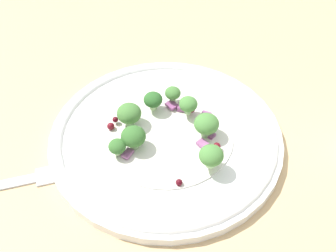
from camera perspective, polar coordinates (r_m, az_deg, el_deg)
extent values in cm
cube|color=tan|center=(49.73, -0.76, -5.04)|extent=(180.00, 180.00, 2.00)
cylinder|color=white|center=(50.12, 0.00, -1.65)|extent=(27.36, 27.36, 1.20)
torus|color=white|center=(49.68, 0.00, -1.19)|extent=(26.17, 26.17, 1.00)
cylinder|color=white|center=(49.60, 0.00, -1.11)|extent=(15.87, 15.87, 0.20)
cylinder|color=#ADD18E|center=(52.73, 0.46, 3.78)|extent=(0.74, 0.74, 0.74)
ellipsoid|color=#477A38|center=(52.14, 0.47, 4.49)|extent=(1.96, 1.96, 1.47)
cylinder|color=#ADD18E|center=(47.42, -6.76, -3.43)|extent=(0.74, 0.74, 0.74)
ellipsoid|color=#386B2D|center=(46.75, -6.85, -2.73)|extent=(1.97, 1.97, 1.48)
cylinder|color=#9EC684|center=(51.06, 2.70, 2.15)|extent=(0.84, 0.84, 0.84)
ellipsoid|color=#4C843D|center=(50.36, 2.74, 2.97)|extent=(2.24, 2.24, 1.68)
cylinder|color=#8EB77A|center=(50.49, -5.16, 0.66)|extent=(1.09, 1.09, 1.09)
ellipsoid|color=#477A38|center=(49.57, -5.26, 1.71)|extent=(2.89, 2.89, 2.17)
cylinder|color=#8EB77A|center=(49.21, 5.11, -0.74)|extent=(1.08, 1.08, 1.08)
ellipsoid|color=#4C843D|center=(48.27, 5.21, 0.31)|extent=(2.88, 2.88, 2.16)
cylinder|color=#ADD18E|center=(51.82, -2.00, 2.74)|extent=(0.86, 0.86, 0.86)
ellipsoid|color=#2D6028|center=(51.11, -2.03, 3.58)|extent=(2.30, 2.30, 1.72)
cylinder|color=#ADD18E|center=(45.69, 5.74, -4.91)|extent=(0.99, 0.99, 0.99)
ellipsoid|color=#4C843D|center=(44.76, 5.85, -3.96)|extent=(2.65, 2.65, 1.99)
cylinder|color=#9EC684|center=(47.94, -4.61, -2.45)|extent=(1.05, 1.05, 1.05)
ellipsoid|color=#386B2D|center=(47.00, -4.70, -1.44)|extent=(2.80, 2.80, 2.10)
sphere|color=maroon|center=(51.34, 3.17, 2.28)|extent=(0.90, 0.90, 0.90)
sphere|color=maroon|center=(47.78, 6.59, -2.72)|extent=(0.85, 0.85, 0.85)
sphere|color=maroon|center=(50.18, -7.72, -0.03)|extent=(0.87, 0.87, 0.87)
sphere|color=#4C0A14|center=(50.60, -7.10, 0.86)|extent=(0.70, 0.70, 0.70)
sphere|color=#4C0A14|center=(44.76, 1.50, -7.61)|extent=(0.73, 0.73, 0.73)
cube|color=#A35B93|center=(47.35, -5.47, -3.70)|extent=(1.28, 1.58, 0.33)
cube|color=#934C84|center=(52.17, 2.07, 2.55)|extent=(1.39, 1.18, 0.57)
cube|color=#934C84|center=(51.51, 5.07, 1.33)|extent=(1.45, 1.59, 0.48)
cube|color=#934C84|center=(49.54, 5.55, -1.14)|extent=(1.66, 1.51, 0.31)
cube|color=#A35B93|center=(48.24, 4.67, -2.40)|extent=(1.53, 1.51, 0.44)
cube|color=#934C84|center=(52.33, 0.44, 2.84)|extent=(1.76, 1.73, 0.36)
cube|color=silver|center=(48.95, -15.34, -6.22)|extent=(4.27, 3.69, 0.50)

